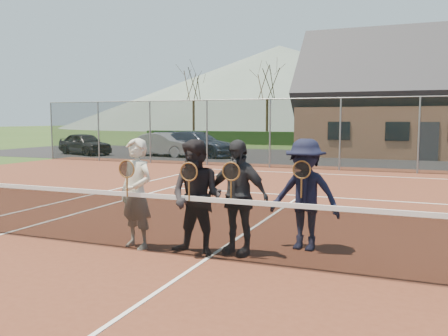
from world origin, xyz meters
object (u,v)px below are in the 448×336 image
at_px(tennis_net, 207,225).
at_px(player_a, 137,193).
at_px(player_b, 197,197).
at_px(player_d, 305,195).
at_px(player_c, 237,197).
at_px(car_c, 197,144).
at_px(car_b, 165,145).
at_px(car_a, 85,144).
at_px(clubhouse, 438,87).

relative_size(tennis_net, player_a, 6.49).
height_order(player_b, player_d, same).
height_order(tennis_net, player_c, player_c).
xyz_separation_m(car_c, player_b, (8.41, -17.89, 0.20)).
xyz_separation_m(car_b, player_a, (9.15, -17.50, 0.25)).
bearing_deg(tennis_net, car_a, 132.64).
bearing_deg(player_a, player_b, 0.38).
bearing_deg(tennis_net, player_c, 54.47).
height_order(car_b, player_b, player_b).
bearing_deg(clubhouse, tennis_net, -99.46).
distance_m(clubhouse, player_c, 24.04).
bearing_deg(car_b, clubhouse, -57.52).
xyz_separation_m(car_b, player_b, (10.23, -17.49, 0.25)).
distance_m(car_c, player_d, 19.66).
bearing_deg(player_c, player_a, -170.22).
xyz_separation_m(clubhouse, player_d, (-2.75, -22.92, -3.07)).
distance_m(car_b, clubhouse, 16.15).
bearing_deg(clubhouse, player_c, -98.89).
relative_size(car_a, car_b, 0.95).
xyz_separation_m(car_b, player_c, (10.80, -17.21, 0.25)).
relative_size(car_b, tennis_net, 0.35).
relative_size(car_a, player_a, 2.16).
bearing_deg(player_c, car_b, 122.10).
distance_m(car_a, player_d, 23.16).
xyz_separation_m(player_b, player_d, (1.49, 0.91, -0.00)).
xyz_separation_m(car_a, player_c, (15.93, -16.51, 0.26)).
xyz_separation_m(car_a, car_c, (6.96, 1.10, 0.06)).
height_order(car_a, player_d, player_d).
relative_size(car_c, player_b, 2.77).
bearing_deg(tennis_net, clubhouse, 80.54).
height_order(car_a, car_c, car_c).
xyz_separation_m(car_c, player_a, (7.32, -17.90, 0.20)).
xyz_separation_m(player_c, player_d, (0.93, 0.64, -0.00)).
bearing_deg(car_a, clubhouse, -51.19).
xyz_separation_m(car_a, player_a, (14.29, -16.80, 0.26)).
height_order(tennis_net, player_a, player_a).
distance_m(car_a, car_c, 7.05).
xyz_separation_m(player_a, player_b, (1.08, 0.01, -0.00)).
relative_size(player_c, player_d, 1.00).
bearing_deg(player_a, player_c, 9.78).
xyz_separation_m(tennis_net, player_b, (-0.25, 0.17, 0.38)).
relative_size(car_b, player_a, 2.27).
xyz_separation_m(car_a, tennis_net, (15.62, -16.96, -0.12)).
relative_size(car_a, player_c, 2.16).
bearing_deg(player_d, player_c, -145.61).
height_order(car_c, player_c, player_c).
bearing_deg(player_c, player_b, -153.93).
relative_size(car_b, car_c, 0.82).
relative_size(car_a, player_d, 2.16).
bearing_deg(car_b, player_d, -135.90).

